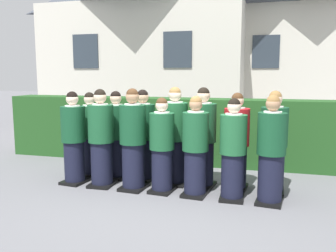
{
  "coord_description": "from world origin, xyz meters",
  "views": [
    {
      "loc": [
        1.57,
        -5.46,
        1.9
      ],
      "look_at": [
        0.0,
        0.25,
        1.05
      ],
      "focal_mm": 38.6,
      "sensor_mm": 36.0,
      "label": 1
    }
  ],
  "objects_px": {
    "student_front_row_6": "(271,153)",
    "student_rear_row_1": "(116,137)",
    "student_front_row_1": "(101,140)",
    "student_rear_row_6": "(273,145)",
    "student_rear_row_2": "(143,138)",
    "student_front_row_2": "(133,142)",
    "student_rear_row_4": "(203,140)",
    "student_rear_row_0": "(91,136)",
    "student_front_row_4": "(195,149)",
    "student_in_red_blazer": "(236,144)",
    "student_front_row_5": "(233,152)",
    "student_rear_row_3": "(175,138)",
    "student_front_row_3": "(162,148)",
    "student_front_row_0": "(74,140)"
  },
  "relations": [
    {
      "from": "student_front_row_1",
      "to": "student_rear_row_6",
      "type": "relative_size",
      "value": 1.01
    },
    {
      "from": "student_front_row_3",
      "to": "student_rear_row_3",
      "type": "xyz_separation_m",
      "value": [
        0.09,
        0.47,
        0.08
      ]
    },
    {
      "from": "student_rear_row_3",
      "to": "student_in_red_blazer",
      "type": "height_order",
      "value": "student_rear_row_3"
    },
    {
      "from": "student_rear_row_1",
      "to": "student_rear_row_6",
      "type": "height_order",
      "value": "student_rear_row_6"
    },
    {
      "from": "student_front_row_6",
      "to": "student_rear_row_1",
      "type": "distance_m",
      "value": 2.79
    },
    {
      "from": "student_front_row_6",
      "to": "student_rear_row_1",
      "type": "bearing_deg",
      "value": 166.8
    },
    {
      "from": "student_front_row_4",
      "to": "student_rear_row_0",
      "type": "xyz_separation_m",
      "value": [
        -2.12,
        0.63,
        -0.0
      ]
    },
    {
      "from": "student_front_row_4",
      "to": "student_front_row_5",
      "type": "height_order",
      "value": "student_front_row_4"
    },
    {
      "from": "student_front_row_5",
      "to": "student_in_red_blazer",
      "type": "bearing_deg",
      "value": 89.48
    },
    {
      "from": "student_front_row_3",
      "to": "student_rear_row_3",
      "type": "relative_size",
      "value": 0.91
    },
    {
      "from": "student_front_row_3",
      "to": "student_rear_row_0",
      "type": "xyz_separation_m",
      "value": [
        -1.57,
        0.59,
        0.02
      ]
    },
    {
      "from": "student_rear_row_2",
      "to": "student_in_red_blazer",
      "type": "relative_size",
      "value": 1.02
    },
    {
      "from": "student_front_row_3",
      "to": "student_front_row_6",
      "type": "distance_m",
      "value": 1.69
    },
    {
      "from": "student_rear_row_3",
      "to": "student_rear_row_4",
      "type": "height_order",
      "value": "student_rear_row_3"
    },
    {
      "from": "student_front_row_4",
      "to": "student_rear_row_0",
      "type": "height_order",
      "value": "same"
    },
    {
      "from": "student_front_row_0",
      "to": "student_rear_row_6",
      "type": "height_order",
      "value": "student_rear_row_6"
    },
    {
      "from": "student_in_red_blazer",
      "to": "student_rear_row_6",
      "type": "height_order",
      "value": "student_rear_row_6"
    },
    {
      "from": "student_front_row_6",
      "to": "student_rear_row_1",
      "type": "relative_size",
      "value": 1.0
    },
    {
      "from": "student_front_row_6",
      "to": "student_rear_row_4",
      "type": "xyz_separation_m",
      "value": [
        -1.1,
        0.53,
        0.04
      ]
    },
    {
      "from": "student_front_row_4",
      "to": "student_front_row_5",
      "type": "xyz_separation_m",
      "value": [
        0.58,
        -0.03,
        -0.01
      ]
    },
    {
      "from": "student_front_row_6",
      "to": "student_rear_row_0",
      "type": "distance_m",
      "value": 3.33
    },
    {
      "from": "student_front_row_2",
      "to": "student_rear_row_4",
      "type": "relative_size",
      "value": 0.99
    },
    {
      "from": "student_front_row_2",
      "to": "student_rear_row_1",
      "type": "distance_m",
      "value": 0.76
    },
    {
      "from": "student_front_row_1",
      "to": "student_rear_row_2",
      "type": "bearing_deg",
      "value": 41.69
    },
    {
      "from": "student_rear_row_0",
      "to": "student_rear_row_1",
      "type": "xyz_separation_m",
      "value": [
        0.54,
        -0.04,
        0.01
      ]
    },
    {
      "from": "student_rear_row_1",
      "to": "student_rear_row_3",
      "type": "bearing_deg",
      "value": -4.18
    },
    {
      "from": "student_rear_row_0",
      "to": "student_rear_row_6",
      "type": "xyz_separation_m",
      "value": [
        3.3,
        -0.14,
        0.04
      ]
    },
    {
      "from": "student_rear_row_4",
      "to": "student_in_red_blazer",
      "type": "distance_m",
      "value": 0.56
    },
    {
      "from": "student_front_row_5",
      "to": "student_rear_row_3",
      "type": "distance_m",
      "value": 1.17
    },
    {
      "from": "student_front_row_3",
      "to": "student_rear_row_6",
      "type": "bearing_deg",
      "value": 14.61
    },
    {
      "from": "student_rear_row_0",
      "to": "student_rear_row_6",
      "type": "bearing_deg",
      "value": -2.44
    },
    {
      "from": "student_front_row_3",
      "to": "student_in_red_blazer",
      "type": "relative_size",
      "value": 0.96
    },
    {
      "from": "student_front_row_4",
      "to": "student_rear_row_0",
      "type": "relative_size",
      "value": 1.0
    },
    {
      "from": "student_front_row_1",
      "to": "student_in_red_blazer",
      "type": "height_order",
      "value": "student_front_row_1"
    },
    {
      "from": "student_front_row_0",
      "to": "student_front_row_6",
      "type": "relative_size",
      "value": 1.0
    },
    {
      "from": "student_front_row_1",
      "to": "student_rear_row_2",
      "type": "relative_size",
      "value": 1.01
    },
    {
      "from": "student_rear_row_3",
      "to": "student_in_red_blazer",
      "type": "bearing_deg",
      "value": -0.35
    },
    {
      "from": "student_front_row_4",
      "to": "student_rear_row_4",
      "type": "bearing_deg",
      "value": 86.05
    },
    {
      "from": "student_front_row_5",
      "to": "student_rear_row_6",
      "type": "xyz_separation_m",
      "value": [
        0.59,
        0.51,
        0.05
      ]
    },
    {
      "from": "student_rear_row_4",
      "to": "student_front_row_1",
      "type": "bearing_deg",
      "value": -166.26
    },
    {
      "from": "student_front_row_0",
      "to": "student_rear_row_0",
      "type": "relative_size",
      "value": 1.02
    },
    {
      "from": "student_front_row_4",
      "to": "student_rear_row_3",
      "type": "distance_m",
      "value": 0.69
    },
    {
      "from": "student_rear_row_4",
      "to": "student_front_row_5",
      "type": "bearing_deg",
      "value": -42.81
    },
    {
      "from": "student_rear_row_1",
      "to": "student_front_row_0",
      "type": "bearing_deg",
      "value": -139.83
    },
    {
      "from": "student_in_red_blazer",
      "to": "student_front_row_5",
      "type": "bearing_deg",
      "value": -90.52
    },
    {
      "from": "student_front_row_1",
      "to": "student_rear_row_1",
      "type": "height_order",
      "value": "student_front_row_1"
    },
    {
      "from": "student_front_row_4",
      "to": "student_rear_row_0",
      "type": "distance_m",
      "value": 2.21
    },
    {
      "from": "student_front_row_4",
      "to": "student_front_row_6",
      "type": "bearing_deg",
      "value": -2.41
    },
    {
      "from": "student_front_row_2",
      "to": "student_rear_row_0",
      "type": "relative_size",
      "value": 1.07
    },
    {
      "from": "student_rear_row_2",
      "to": "student_front_row_2",
      "type": "bearing_deg",
      "value": -88.51
    }
  ]
}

